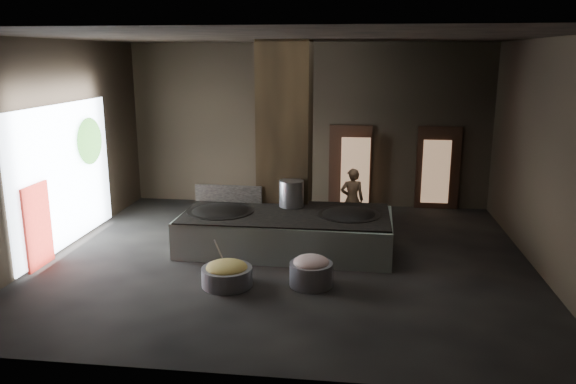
# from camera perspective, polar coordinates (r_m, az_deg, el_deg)

# --- Properties ---
(floor) EXTENTS (10.00, 9.00, 0.10)m
(floor) POSITION_cam_1_polar(r_m,az_deg,el_deg) (11.93, -0.04, -6.93)
(floor) COLOR black
(floor) RESTS_ON ground
(ceiling) EXTENTS (10.00, 9.00, 0.10)m
(ceiling) POSITION_cam_1_polar(r_m,az_deg,el_deg) (11.17, -0.04, 15.73)
(ceiling) COLOR black
(ceiling) RESTS_ON back_wall
(back_wall) EXTENTS (10.00, 0.10, 4.50)m
(back_wall) POSITION_cam_1_polar(r_m,az_deg,el_deg) (15.80, 2.05, 6.78)
(back_wall) COLOR black
(back_wall) RESTS_ON ground
(front_wall) EXTENTS (10.00, 0.10, 4.50)m
(front_wall) POSITION_cam_1_polar(r_m,az_deg,el_deg) (6.94, -4.78, -2.30)
(front_wall) COLOR black
(front_wall) RESTS_ON ground
(left_wall) EXTENTS (0.10, 9.00, 4.50)m
(left_wall) POSITION_cam_1_polar(r_m,az_deg,el_deg) (12.96, -22.84, 4.18)
(left_wall) COLOR black
(left_wall) RESTS_ON ground
(right_wall) EXTENTS (0.10, 9.00, 4.50)m
(right_wall) POSITION_cam_1_polar(r_m,az_deg,el_deg) (11.81, 25.09, 3.12)
(right_wall) COLOR black
(right_wall) RESTS_ON ground
(pillar) EXTENTS (1.20, 1.20, 4.50)m
(pillar) POSITION_cam_1_polar(r_m,az_deg,el_deg) (13.23, -0.29, 5.42)
(pillar) COLOR black
(pillar) RESTS_ON ground
(hearth_platform) EXTENTS (4.61, 2.31, 0.79)m
(hearth_platform) POSITION_cam_1_polar(r_m,az_deg,el_deg) (12.32, -0.19, -4.07)
(hearth_platform) COLOR #B6CBB7
(hearth_platform) RESTS_ON ground
(platform_cap) EXTENTS (4.45, 2.13, 0.03)m
(platform_cap) POSITION_cam_1_polar(r_m,az_deg,el_deg) (12.19, -0.19, -2.19)
(platform_cap) COLOR black
(platform_cap) RESTS_ON hearth_platform
(wok_left) EXTENTS (1.43, 1.43, 0.40)m
(wok_left) POSITION_cam_1_polar(r_m,az_deg,el_deg) (12.43, -6.87, -2.30)
(wok_left) COLOR black
(wok_left) RESTS_ON hearth_platform
(wok_left_rim) EXTENTS (1.46, 1.46, 0.05)m
(wok_left_rim) POSITION_cam_1_polar(r_m,az_deg,el_deg) (12.41, -6.88, -1.99)
(wok_left_rim) COLOR black
(wok_left_rim) RESTS_ON hearth_platform
(wok_right) EXTENTS (1.33, 1.33, 0.38)m
(wok_right) POSITION_cam_1_polar(r_m,az_deg,el_deg) (12.17, 6.16, -2.63)
(wok_right) COLOR black
(wok_right) RESTS_ON hearth_platform
(wok_right_rim) EXTENTS (1.36, 1.36, 0.05)m
(wok_right_rim) POSITION_cam_1_polar(r_m,az_deg,el_deg) (12.15, 6.17, -2.31)
(wok_right_rim) COLOR black
(wok_right_rim) RESTS_ON hearth_platform
(stock_pot) EXTENTS (0.55, 0.55, 0.59)m
(stock_pot) POSITION_cam_1_polar(r_m,az_deg,el_deg) (12.63, 0.35, -0.15)
(stock_pot) COLOR #9D9FA4
(stock_pot) RESTS_ON hearth_platform
(splash_guard) EXTENTS (1.58, 0.11, 0.40)m
(splash_guard) POSITION_cam_1_polar(r_m,az_deg,el_deg) (13.11, -6.07, -0.17)
(splash_guard) COLOR black
(splash_guard) RESTS_ON hearth_platform
(cook) EXTENTS (0.61, 0.43, 1.55)m
(cook) POSITION_cam_1_polar(r_m,az_deg,el_deg) (13.57, 6.53, -0.80)
(cook) COLOR #9A714E
(cook) RESTS_ON ground
(veg_basin) EXTENTS (0.97, 0.97, 0.35)m
(veg_basin) POSITION_cam_1_polar(r_m,az_deg,el_deg) (10.57, -6.21, -8.52)
(veg_basin) COLOR gray
(veg_basin) RESTS_ON ground
(veg_fill) EXTENTS (0.77, 0.77, 0.24)m
(veg_fill) POSITION_cam_1_polar(r_m,az_deg,el_deg) (10.50, -6.24, -7.63)
(veg_fill) COLOR olive
(veg_fill) RESTS_ON veg_basin
(ladle) EXTENTS (0.17, 0.35, 0.67)m
(ladle) POSITION_cam_1_polar(r_m,az_deg,el_deg) (10.60, -6.87, -6.28)
(ladle) COLOR #9D9FA4
(ladle) RESTS_ON veg_basin
(meat_basin) EXTENTS (1.03, 1.03, 0.44)m
(meat_basin) POSITION_cam_1_polar(r_m,az_deg,el_deg) (10.50, 2.36, -8.33)
(meat_basin) COLOR gray
(meat_basin) RESTS_ON ground
(meat_fill) EXTENTS (0.66, 0.66, 0.25)m
(meat_fill) POSITION_cam_1_polar(r_m,az_deg,el_deg) (10.42, 2.37, -7.16)
(meat_fill) COLOR #AB6E66
(meat_fill) RESTS_ON meat_basin
(doorway_near) EXTENTS (1.18, 0.08, 2.38)m
(doorway_near) POSITION_cam_1_polar(r_m,az_deg,el_deg) (15.83, 6.32, 2.50)
(doorway_near) COLOR black
(doorway_near) RESTS_ON ground
(doorway_near_glow) EXTENTS (0.79, 0.04, 1.86)m
(doorway_near_glow) POSITION_cam_1_polar(r_m,az_deg,el_deg) (15.60, 6.85, 2.13)
(doorway_near_glow) COLOR #8C6647
(doorway_near_glow) RESTS_ON ground
(doorway_far) EXTENTS (1.18, 0.08, 2.38)m
(doorway_far) POSITION_cam_1_polar(r_m,az_deg,el_deg) (15.98, 14.96, 2.22)
(doorway_far) COLOR black
(doorway_far) RESTS_ON ground
(doorway_far_glow) EXTENTS (0.74, 0.04, 1.75)m
(doorway_far_glow) POSITION_cam_1_polar(r_m,az_deg,el_deg) (15.91, 14.80, 2.00)
(doorway_far_glow) COLOR #8C6647
(doorway_far_glow) RESTS_ON ground
(left_opening) EXTENTS (0.04, 4.20, 3.10)m
(left_opening) POSITION_cam_1_polar(r_m,az_deg,el_deg) (13.20, -21.78, 1.55)
(left_opening) COLOR white
(left_opening) RESTS_ON ground
(pavilion_sliver) EXTENTS (0.05, 0.90, 1.70)m
(pavilion_sliver) POSITION_cam_1_polar(r_m,az_deg,el_deg) (12.25, -24.07, -3.18)
(pavilion_sliver) COLOR maroon
(pavilion_sliver) RESTS_ON ground
(tree_silhouette) EXTENTS (0.28, 1.10, 1.10)m
(tree_silhouette) POSITION_cam_1_polar(r_m,az_deg,el_deg) (14.01, -19.49, 4.90)
(tree_silhouette) COLOR #194714
(tree_silhouette) RESTS_ON left_opening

